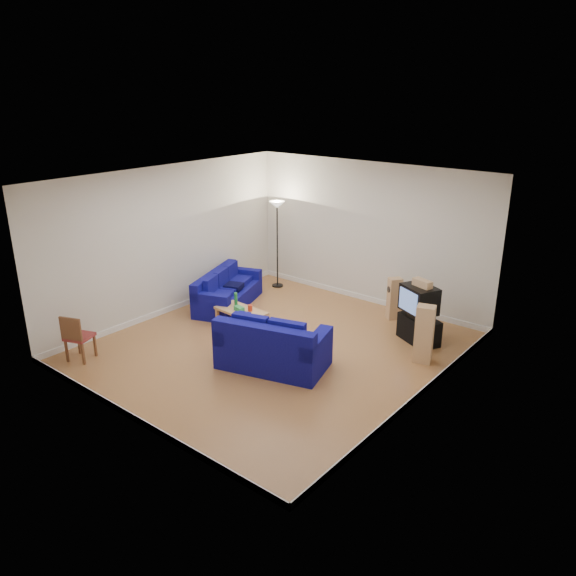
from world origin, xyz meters
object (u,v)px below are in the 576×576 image
Objects in this scene: tv_stand at (419,329)px; sofa_three_seat at (226,293)px; television at (419,299)px; sofa_loveseat at (272,349)px; coffee_table at (241,312)px.

sofa_three_seat is at bearing -139.77° from tv_stand.
sofa_three_seat is 2.66× the size of television.
television is (1.47, 2.63, 0.52)m from sofa_loveseat.
sofa_loveseat is 2.50× the size of tv_stand.
tv_stand is 1.01× the size of television.
tv_stand is at bearing 82.58° from sofa_three_seat.
coffee_table is at bearing -124.64° from tv_stand.
sofa_loveseat is at bearing -29.56° from coffee_table.
sofa_loveseat is at bearing 38.96° from sofa_three_seat.
coffee_table is 1.35× the size of tv_stand.
tv_stand reaches higher than coffee_table.
coffee_table is 3.58m from tv_stand.
sofa_three_seat is at bearing 133.53° from sofa_loveseat.
television is at bearing 82.74° from sofa_three_seat.
sofa_loveseat is 1.88m from coffee_table.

